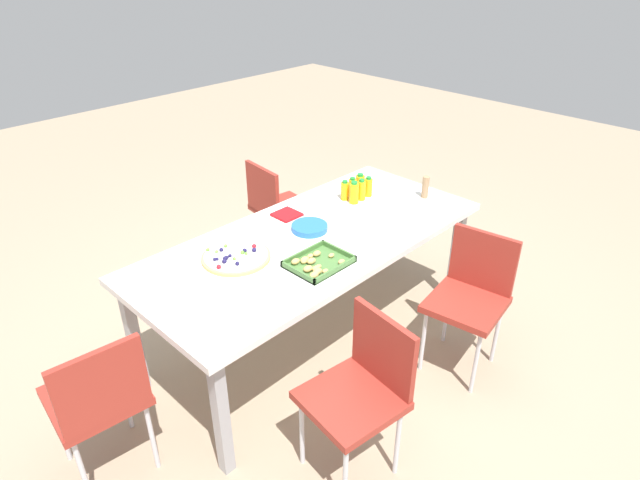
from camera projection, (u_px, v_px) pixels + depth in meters
name	position (u px, v px, depth m)	size (l,w,h in m)	color
ground_plane	(313.00, 337.00, 3.50)	(12.00, 12.00, 0.00)	gray
party_table	(312.00, 246.00, 3.16)	(2.14, 0.95, 0.75)	silver
chair_far_right	(363.00, 385.00, 2.44)	(0.45, 0.45, 0.83)	maroon
chair_near_left	(276.00, 205.00, 4.07)	(0.44, 0.44, 0.83)	maroon
chair_far_left	(472.00, 291.00, 3.08)	(0.45, 0.45, 0.83)	maroon
chair_end	(99.00, 397.00, 2.38)	(0.44, 0.44, 0.83)	maroon
juice_bottle_0	(360.00, 184.00, 3.64)	(0.06, 0.06, 0.13)	#FAAE14
juice_bottle_1	(352.00, 187.00, 3.59)	(0.05, 0.05, 0.13)	#F9AC14
juice_bottle_2	(345.00, 191.00, 3.54)	(0.05, 0.05, 0.13)	#F8AB14
juice_bottle_3	(368.00, 187.00, 3.59)	(0.05, 0.05, 0.14)	#F8AC14
juice_bottle_4	(361.00, 190.00, 3.54)	(0.05, 0.05, 0.14)	#F8AF14
juice_bottle_5	(354.00, 193.00, 3.49)	(0.06, 0.06, 0.15)	#FAAF14
fruit_pizza	(236.00, 257.00, 2.92)	(0.37, 0.37, 0.05)	tan
snack_tray	(317.00, 263.00, 2.85)	(0.32, 0.25, 0.04)	#477238
plate_stack	(310.00, 227.00, 3.19)	(0.22, 0.22, 0.03)	blue
napkin_stack	(287.00, 215.00, 3.36)	(0.15, 0.15, 0.01)	red
cardboard_tube	(425.00, 187.00, 3.56)	(0.04, 0.04, 0.15)	#9E7A56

